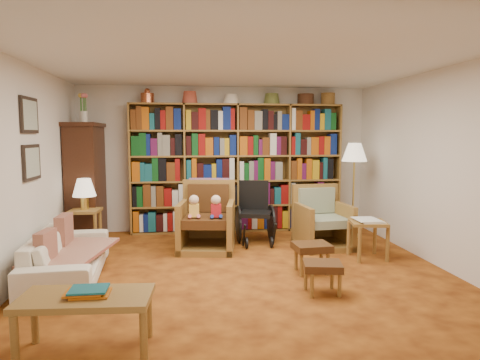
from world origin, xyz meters
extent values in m
plane|color=#B3611B|center=(0.00, 0.00, 0.00)|extent=(5.00, 5.00, 0.00)
plane|color=silver|center=(0.00, 0.00, 2.50)|extent=(5.00, 5.00, 0.00)
plane|color=silver|center=(0.00, 2.50, 1.25)|extent=(5.00, 0.00, 5.00)
plane|color=silver|center=(0.00, -2.50, 1.25)|extent=(5.00, 0.00, 5.00)
plane|color=silver|center=(-2.50, 0.00, 1.25)|extent=(0.00, 5.00, 5.00)
plane|color=silver|center=(2.50, 0.00, 1.25)|extent=(0.00, 5.00, 5.00)
cube|color=olive|center=(0.20, 2.34, 1.10)|extent=(3.60, 0.30, 2.20)
cube|color=#371B0F|center=(-2.25, 2.00, 0.90)|extent=(0.45, 0.90, 1.80)
cube|color=#371B0F|center=(-2.25, 2.00, 1.83)|extent=(0.50, 0.95, 0.06)
cylinder|color=white|center=(-2.25, 2.00, 1.95)|extent=(0.12, 0.12, 0.18)
cube|color=black|center=(-2.48, 0.30, 1.90)|extent=(0.03, 0.52, 0.42)
cube|color=gray|center=(-2.46, 0.30, 1.90)|extent=(0.01, 0.44, 0.34)
cube|color=black|center=(-2.48, 0.30, 1.35)|extent=(0.03, 0.52, 0.42)
cube|color=gray|center=(-2.46, 0.30, 1.35)|extent=(0.01, 0.44, 0.34)
imported|color=white|center=(-2.05, 0.07, 0.27)|extent=(1.91, 0.86, 0.54)
cube|color=beige|center=(-2.00, 0.07, 0.30)|extent=(0.90, 1.38, 0.04)
cube|color=maroon|center=(-2.18, 0.42, 0.45)|extent=(0.13, 0.39, 0.39)
cube|color=maroon|center=(-2.18, -0.28, 0.45)|extent=(0.15, 0.36, 0.35)
cube|color=olive|center=(-2.15, 1.41, 0.57)|extent=(0.44, 0.44, 0.04)
cylinder|color=olive|center=(-2.32, 1.24, 0.27)|extent=(0.05, 0.05, 0.55)
cylinder|color=olive|center=(-1.98, 1.24, 0.27)|extent=(0.05, 0.05, 0.55)
cylinder|color=olive|center=(-2.32, 1.58, 0.27)|extent=(0.05, 0.05, 0.55)
cylinder|color=olive|center=(-1.98, 1.58, 0.27)|extent=(0.05, 0.05, 0.55)
cylinder|color=gold|center=(-2.15, 1.41, 0.68)|extent=(0.11, 0.11, 0.19)
cone|color=white|center=(-2.15, 1.41, 0.91)|extent=(0.33, 0.33, 0.26)
cube|color=olive|center=(-0.39, 1.14, 0.04)|extent=(0.91, 0.94, 0.09)
cube|color=olive|center=(-0.75, 1.14, 0.35)|extent=(0.20, 0.83, 0.70)
cube|color=olive|center=(-0.03, 1.14, 0.35)|extent=(0.20, 0.83, 0.70)
cube|color=olive|center=(-0.39, 1.51, 0.50)|extent=(0.80, 0.21, 0.99)
cube|color=#492C13|center=(-0.39, 1.10, 0.44)|extent=(0.72, 0.78, 0.13)
cube|color=#492C13|center=(-0.39, 1.43, 0.73)|extent=(0.63, 0.20, 0.42)
cube|color=#D43865|center=(-0.39, 1.54, 0.79)|extent=(0.62, 0.16, 0.44)
cube|color=olive|center=(1.34, 1.06, 0.04)|extent=(0.80, 0.82, 0.08)
cube|color=olive|center=(1.01, 1.06, 0.32)|extent=(0.14, 0.76, 0.65)
cube|color=olive|center=(1.67, 1.06, 0.32)|extent=(0.14, 0.76, 0.65)
cube|color=olive|center=(1.34, 1.40, 0.46)|extent=(0.73, 0.15, 0.91)
cube|color=#96A080|center=(1.34, 1.03, 0.41)|extent=(0.62, 0.69, 0.12)
cube|color=#96A080|center=(1.34, 1.33, 0.67)|extent=(0.58, 0.15, 0.39)
cube|color=black|center=(0.38, 1.42, 0.47)|extent=(0.57, 0.57, 0.06)
cube|color=black|center=(0.38, 1.65, 0.72)|extent=(0.46, 0.18, 0.47)
cylinder|color=black|center=(0.12, 1.52, 0.29)|extent=(0.03, 0.58, 0.58)
cylinder|color=black|center=(0.64, 1.52, 0.29)|extent=(0.03, 0.58, 0.58)
cylinder|color=black|center=(0.20, 1.13, 0.08)|extent=(0.03, 0.17, 0.17)
cylinder|color=black|center=(0.57, 1.13, 0.08)|extent=(0.03, 0.17, 0.17)
cylinder|color=gold|center=(2.05, 1.68, 0.01)|extent=(0.26, 0.26, 0.03)
cylinder|color=gold|center=(2.05, 1.68, 0.65)|extent=(0.03, 0.03, 1.30)
cone|color=white|center=(2.05, 1.68, 1.39)|extent=(0.41, 0.41, 0.30)
cube|color=olive|center=(1.76, 0.43, 0.49)|extent=(0.54, 0.54, 0.04)
cylinder|color=olive|center=(1.56, 0.24, 0.24)|extent=(0.05, 0.05, 0.47)
cylinder|color=olive|center=(1.95, 0.24, 0.24)|extent=(0.05, 0.05, 0.47)
cylinder|color=olive|center=(1.56, 0.62, 0.24)|extent=(0.05, 0.05, 0.47)
cylinder|color=olive|center=(1.95, 0.62, 0.24)|extent=(0.05, 0.05, 0.47)
cube|color=white|center=(1.76, 0.43, 0.53)|extent=(0.37, 0.43, 0.03)
cube|color=#492C13|center=(0.83, -0.07, 0.32)|extent=(0.46, 0.40, 0.09)
cylinder|color=olive|center=(0.66, -0.20, 0.14)|extent=(0.04, 0.04, 0.28)
cylinder|color=olive|center=(0.99, -0.20, 0.14)|extent=(0.04, 0.04, 0.28)
cylinder|color=olive|center=(0.66, 0.05, 0.14)|extent=(0.04, 0.04, 0.28)
cylinder|color=olive|center=(0.99, 0.05, 0.14)|extent=(0.04, 0.04, 0.28)
cube|color=#492C13|center=(0.74, -0.75, 0.30)|extent=(0.45, 0.40, 0.08)
cylinder|color=olive|center=(0.59, -0.86, 0.13)|extent=(0.04, 0.04, 0.26)
cylinder|color=olive|center=(0.89, -0.86, 0.13)|extent=(0.04, 0.04, 0.26)
cylinder|color=olive|center=(0.59, -0.63, 0.13)|extent=(0.04, 0.04, 0.26)
cylinder|color=olive|center=(0.89, -0.63, 0.13)|extent=(0.04, 0.04, 0.26)
cube|color=olive|center=(-1.45, -1.72, 0.43)|extent=(1.02, 0.56, 0.05)
cylinder|color=olive|center=(-1.89, -1.92, 0.20)|extent=(0.06, 0.06, 0.40)
cylinder|color=olive|center=(-1.00, -1.92, 0.20)|extent=(0.06, 0.06, 0.40)
cylinder|color=olive|center=(-1.89, -1.52, 0.20)|extent=(0.06, 0.06, 0.40)
cylinder|color=olive|center=(-1.00, -1.52, 0.20)|extent=(0.06, 0.06, 0.40)
cube|color=brown|center=(-1.45, -1.72, 0.48)|extent=(0.29, 0.24, 0.05)
camera|label=1|loc=(-0.67, -4.99, 1.67)|focal=32.00mm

